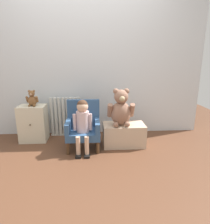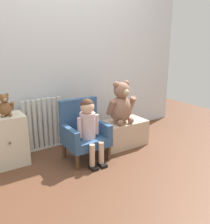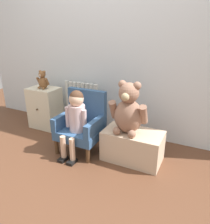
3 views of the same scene
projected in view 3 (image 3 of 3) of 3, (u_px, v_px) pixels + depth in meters
name	position (u px, v px, depth m)	size (l,w,h in m)	color
ground_plane	(56.00, 172.00, 2.07)	(6.00, 6.00, 0.00)	brown
back_wall	(106.00, 35.00, 2.55)	(3.80, 0.05, 2.40)	silver
radiator	(82.00, 106.00, 2.89)	(0.50, 0.05, 0.63)	silver
small_dresser	(45.00, 108.00, 2.94)	(0.39, 0.31, 0.54)	beige
child_armchair	(82.00, 124.00, 2.37)	(0.45, 0.39, 0.66)	#31537C
child_figure	(75.00, 115.00, 2.23)	(0.25, 0.35, 0.70)	beige
low_bench	(133.00, 146.00, 2.22)	(0.59, 0.33, 0.31)	#C9AC8E
large_teddy_bear	(128.00, 111.00, 2.08)	(0.37, 0.26, 0.51)	#8F6651
small_teddy_bear	(43.00, 81.00, 2.78)	(0.17, 0.12, 0.23)	brown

